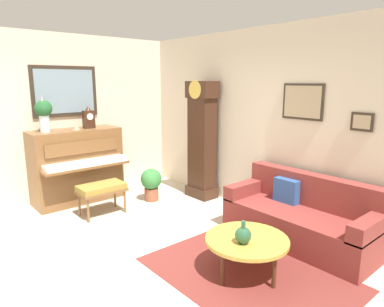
% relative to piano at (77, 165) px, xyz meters
% --- Properties ---
extents(ground_plane, '(6.40, 6.00, 0.10)m').
position_rel_piano_xyz_m(ground_plane, '(2.23, -0.37, -0.67)').
color(ground_plane, beige).
extents(wall_left, '(0.13, 4.90, 2.80)m').
position_rel_piano_xyz_m(wall_left, '(-0.37, -0.36, 0.79)').
color(wall_left, beige).
rests_on(wall_left, ground_plane).
extents(wall_back, '(5.30, 0.13, 2.80)m').
position_rel_piano_xyz_m(wall_back, '(2.24, 2.03, 0.78)').
color(wall_back, beige).
rests_on(wall_back, ground_plane).
extents(area_rug, '(2.10, 1.50, 0.01)m').
position_rel_piano_xyz_m(area_rug, '(3.40, 0.44, -0.62)').
color(area_rug, maroon).
rests_on(area_rug, ground_plane).
extents(piano, '(0.87, 1.44, 1.24)m').
position_rel_piano_xyz_m(piano, '(0.00, 0.00, 0.00)').
color(piano, brown).
rests_on(piano, ground_plane).
extents(piano_bench, '(0.42, 0.70, 0.48)m').
position_rel_piano_xyz_m(piano_bench, '(0.84, 0.02, -0.22)').
color(piano_bench, brown).
rests_on(piano_bench, ground_plane).
extents(grandfather_clock, '(0.52, 0.34, 2.03)m').
position_rel_piano_xyz_m(grandfather_clock, '(1.21, 1.75, 0.34)').
color(grandfather_clock, '#3D2316').
rests_on(grandfather_clock, ground_plane).
extents(couch, '(1.90, 0.80, 0.84)m').
position_rel_piano_xyz_m(couch, '(3.32, 1.56, -0.31)').
color(couch, maroon).
rests_on(couch, ground_plane).
extents(coffee_table, '(0.88, 0.88, 0.40)m').
position_rel_piano_xyz_m(coffee_table, '(3.37, 0.44, -0.25)').
color(coffee_table, gold).
rests_on(coffee_table, ground_plane).
extents(mantel_clock, '(0.13, 0.18, 0.38)m').
position_rel_piano_xyz_m(mantel_clock, '(0.00, 0.25, 0.78)').
color(mantel_clock, '#3D2316').
rests_on(mantel_clock, piano).
extents(flower_vase, '(0.26, 0.26, 0.58)m').
position_rel_piano_xyz_m(flower_vase, '(0.00, -0.47, 0.93)').
color(flower_vase, silver).
rests_on(flower_vase, piano).
extents(teacup, '(0.12, 0.12, 0.06)m').
position_rel_piano_xyz_m(teacup, '(0.06, 0.01, 0.64)').
color(teacup, beige).
rests_on(teacup, piano).
extents(green_jug, '(0.17, 0.17, 0.24)m').
position_rel_piano_xyz_m(green_jug, '(3.42, 0.32, -0.13)').
color(green_jug, '#234C33').
rests_on(green_jug, coffee_table).
extents(potted_plant, '(0.36, 0.36, 0.56)m').
position_rel_piano_xyz_m(potted_plant, '(0.80, 0.95, -0.30)').
color(potted_plant, '#935138').
rests_on(potted_plant, ground_plane).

